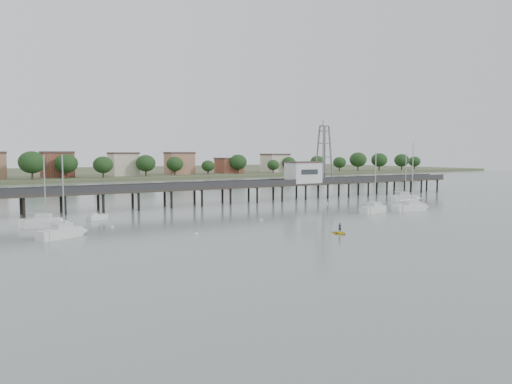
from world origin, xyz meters
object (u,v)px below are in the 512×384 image
(sailboat_b, at_px, (50,223))
(white_tender, at_px, (97,217))
(sailboat_d, at_px, (415,207))
(sailboat_e, at_px, (408,198))
(lattice_tower, at_px, (324,154))
(sailboat_a, at_px, (68,232))
(sailboat_c, at_px, (377,209))
(pier, at_px, (212,188))
(yellow_dinghy, at_px, (340,234))

(sailboat_b, relative_size, white_tender, 3.13)
(sailboat_d, bearing_deg, sailboat_e, 46.15)
(lattice_tower, height_order, sailboat_b, lattice_tower)
(sailboat_a, distance_m, sailboat_e, 80.57)
(sailboat_d, height_order, sailboat_a, sailboat_d)
(sailboat_c, height_order, sailboat_a, sailboat_c)
(pier, bearing_deg, white_tender, -157.39)
(sailboat_a, xyz_separation_m, sailboat_e, (79.81, 11.06, -0.00))
(yellow_dinghy, bearing_deg, sailboat_d, 21.51)
(pier, xyz_separation_m, sailboat_a, (-35.88, -27.44, -3.14))
(pier, distance_m, white_tender, 30.66)
(sailboat_a, bearing_deg, sailboat_e, -19.21)
(sailboat_b, height_order, white_tender, sailboat_b)
(pier, xyz_separation_m, sailboat_c, (20.43, -29.33, -3.15))
(pier, bearing_deg, lattice_tower, 0.00)
(sailboat_c, bearing_deg, yellow_dinghy, -158.57)
(sailboat_a, bearing_deg, yellow_dinghy, -55.08)
(sailboat_c, xyz_separation_m, sailboat_a, (-56.30, 1.88, 0.00))
(sailboat_c, bearing_deg, sailboat_a, 165.57)
(white_tender, bearing_deg, sailboat_e, -26.81)
(lattice_tower, height_order, sailboat_c, lattice_tower)
(pier, height_order, sailboat_b, sailboat_b)
(pier, distance_m, sailboat_b, 40.03)
(white_tender, height_order, yellow_dinghy, white_tender)
(sailboat_c, height_order, yellow_dinghy, sailboat_c)
(sailboat_d, xyz_separation_m, sailboat_a, (-65.19, 3.53, 0.01))
(sailboat_e, bearing_deg, pier, -174.60)
(sailboat_b, distance_m, white_tender, 9.50)
(pier, distance_m, sailboat_e, 46.99)
(pier, bearing_deg, sailboat_e, -20.46)
(lattice_tower, xyz_separation_m, white_tender, (-59.63, -11.72, -10.69))
(pier, relative_size, sailboat_d, 10.53)
(sailboat_c, relative_size, yellow_dinghy, 5.21)
(pier, distance_m, lattice_tower, 32.34)
(sailboat_c, relative_size, sailboat_e, 1.02)
(sailboat_d, distance_m, white_tender, 60.59)
(lattice_tower, height_order, sailboat_e, lattice_tower)
(pier, distance_m, sailboat_c, 35.88)
(white_tender, bearing_deg, sailboat_b, -172.91)
(sailboat_b, bearing_deg, pier, 44.29)
(sailboat_b, distance_m, yellow_dinghy, 43.98)
(sailboat_d, height_order, sailboat_e, sailboat_d)
(sailboat_d, height_order, sailboat_c, sailboat_d)
(lattice_tower, bearing_deg, sailboat_d, -94.04)
(sailboat_c, xyz_separation_m, yellow_dinghy, (-23.28, -15.67, -0.65))
(sailboat_a, height_order, white_tender, sailboat_a)
(lattice_tower, distance_m, sailboat_d, 32.77)
(sailboat_c, bearing_deg, white_tender, 147.55)
(pier, relative_size, sailboat_b, 12.84)
(sailboat_d, xyz_separation_m, white_tender, (-57.45, 19.26, -0.22))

